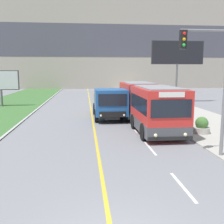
{
  "coord_description": "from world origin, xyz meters",
  "views": [
    {
      "loc": [
        -0.59,
        -5.12,
        3.99
      ],
      "look_at": [
        1.1,
        11.24,
        1.4
      ],
      "focal_mm": 42.0,
      "sensor_mm": 36.0,
      "label": 1
    }
  ],
  "objects_px": {
    "dump_truck": "(110,104)",
    "planter_round_second": "(179,115)",
    "traffic_light_mast": "(213,73)",
    "billboard_small": "(1,81)",
    "city_bus": "(146,104)",
    "car_distant": "(115,94)",
    "planter_round_near": "(202,126)",
    "planter_round_third": "(164,108)",
    "billboard_large": "(177,55)"
  },
  "relations": [
    {
      "from": "city_bus",
      "to": "traffic_light_mast",
      "type": "distance_m",
      "value": 8.23
    },
    {
      "from": "car_distant",
      "to": "planter_round_near",
      "type": "height_order",
      "value": "car_distant"
    },
    {
      "from": "city_bus",
      "to": "traffic_light_mast",
      "type": "bearing_deg",
      "value": -81.79
    },
    {
      "from": "billboard_small",
      "to": "planter_round_third",
      "type": "distance_m",
      "value": 18.19
    },
    {
      "from": "traffic_light_mast",
      "to": "planter_round_third",
      "type": "xyz_separation_m",
      "value": [
        1.74,
        12.52,
        -3.37
      ]
    },
    {
      "from": "dump_truck",
      "to": "planter_round_second",
      "type": "xyz_separation_m",
      "value": [
        5.31,
        -1.61,
        -0.77
      ]
    },
    {
      "from": "city_bus",
      "to": "billboard_small",
      "type": "xyz_separation_m",
      "value": [
        -13.9,
        11.38,
        1.32
      ]
    },
    {
      "from": "dump_truck",
      "to": "traffic_light_mast",
      "type": "distance_m",
      "value": 10.96
    },
    {
      "from": "traffic_light_mast",
      "to": "car_distant",
      "type": "bearing_deg",
      "value": 93.09
    },
    {
      "from": "car_distant",
      "to": "billboard_small",
      "type": "xyz_separation_m",
      "value": [
        -13.62,
        -6.89,
        2.16
      ]
    },
    {
      "from": "traffic_light_mast",
      "to": "planter_round_near",
      "type": "bearing_deg",
      "value": 69.11
    },
    {
      "from": "traffic_light_mast",
      "to": "planter_round_third",
      "type": "relative_size",
      "value": 6.12
    },
    {
      "from": "dump_truck",
      "to": "planter_round_second",
      "type": "height_order",
      "value": "dump_truck"
    },
    {
      "from": "billboard_small",
      "to": "planter_round_near",
      "type": "bearing_deg",
      "value": -41.8
    },
    {
      "from": "car_distant",
      "to": "planter_round_near",
      "type": "distance_m",
      "value": 22.0
    },
    {
      "from": "billboard_small",
      "to": "planter_round_near",
      "type": "height_order",
      "value": "billboard_small"
    },
    {
      "from": "city_bus",
      "to": "car_distant",
      "type": "distance_m",
      "value": 18.29
    },
    {
      "from": "billboard_small",
      "to": "car_distant",
      "type": "bearing_deg",
      "value": 26.83
    },
    {
      "from": "billboard_large",
      "to": "billboard_small",
      "type": "bearing_deg",
      "value": -175.99
    },
    {
      "from": "billboard_small",
      "to": "planter_round_third",
      "type": "relative_size",
      "value": 4.04
    },
    {
      "from": "car_distant",
      "to": "billboard_large",
      "type": "xyz_separation_m",
      "value": [
        7.13,
        -5.43,
        5.28
      ]
    },
    {
      "from": "dump_truck",
      "to": "planter_round_second",
      "type": "bearing_deg",
      "value": -16.84
    },
    {
      "from": "planter_round_second",
      "to": "planter_round_third",
      "type": "xyz_separation_m",
      "value": [
        0.09,
        4.12,
        -0.02
      ]
    },
    {
      "from": "planter_round_near",
      "to": "planter_round_third",
      "type": "bearing_deg",
      "value": 89.24
    },
    {
      "from": "dump_truck",
      "to": "traffic_light_mast",
      "type": "height_order",
      "value": "traffic_light_mast"
    },
    {
      "from": "traffic_light_mast",
      "to": "billboard_small",
      "type": "bearing_deg",
      "value": 128.07
    },
    {
      "from": "dump_truck",
      "to": "traffic_light_mast",
      "type": "xyz_separation_m",
      "value": [
        3.66,
        -10.01,
        2.58
      ]
    },
    {
      "from": "billboard_large",
      "to": "billboard_small",
      "type": "xyz_separation_m",
      "value": [
        -20.75,
        -1.46,
        -3.12
      ]
    },
    {
      "from": "planter_round_second",
      "to": "dump_truck",
      "type": "bearing_deg",
      "value": 163.16
    },
    {
      "from": "traffic_light_mast",
      "to": "planter_round_second",
      "type": "height_order",
      "value": "traffic_light_mast"
    },
    {
      "from": "billboard_small",
      "to": "planter_round_third",
      "type": "bearing_deg",
      "value": -21.67
    },
    {
      "from": "city_bus",
      "to": "planter_round_near",
      "type": "height_order",
      "value": "city_bus"
    },
    {
      "from": "traffic_light_mast",
      "to": "billboard_small",
      "type": "distance_m",
      "value": 24.39
    },
    {
      "from": "car_distant",
      "to": "billboard_small",
      "type": "bearing_deg",
      "value": -153.17
    },
    {
      "from": "planter_round_third",
      "to": "city_bus",
      "type": "bearing_deg",
      "value": -121.31
    },
    {
      "from": "billboard_large",
      "to": "billboard_small",
      "type": "relative_size",
      "value": 1.89
    },
    {
      "from": "billboard_small",
      "to": "planter_round_second",
      "type": "distance_m",
      "value": 19.99
    },
    {
      "from": "city_bus",
      "to": "car_distant",
      "type": "bearing_deg",
      "value": 90.88
    },
    {
      "from": "billboard_large",
      "to": "billboard_small",
      "type": "distance_m",
      "value": 21.03
    },
    {
      "from": "planter_round_near",
      "to": "planter_round_second",
      "type": "xyz_separation_m",
      "value": [
        0.02,
        4.12,
        0.0
      ]
    },
    {
      "from": "dump_truck",
      "to": "billboard_small",
      "type": "height_order",
      "value": "billboard_small"
    },
    {
      "from": "billboard_large",
      "to": "car_distant",
      "type": "bearing_deg",
      "value": 142.7
    },
    {
      "from": "city_bus",
      "to": "billboard_large",
      "type": "xyz_separation_m",
      "value": [
        6.85,
        12.84,
        4.44
      ]
    },
    {
      "from": "dump_truck",
      "to": "billboard_small",
      "type": "relative_size",
      "value": 1.62
    },
    {
      "from": "car_distant",
      "to": "billboard_small",
      "type": "height_order",
      "value": "billboard_small"
    },
    {
      "from": "dump_truck",
      "to": "planter_round_third",
      "type": "bearing_deg",
      "value": 24.92
    },
    {
      "from": "billboard_small",
      "to": "planter_round_second",
      "type": "height_order",
      "value": "billboard_small"
    },
    {
      "from": "billboard_large",
      "to": "planter_round_third",
      "type": "distance_m",
      "value": 10.56
    },
    {
      "from": "traffic_light_mast",
      "to": "billboard_large",
      "type": "height_order",
      "value": "billboard_large"
    },
    {
      "from": "city_bus",
      "to": "planter_round_near",
      "type": "relative_size",
      "value": 10.97
    }
  ]
}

